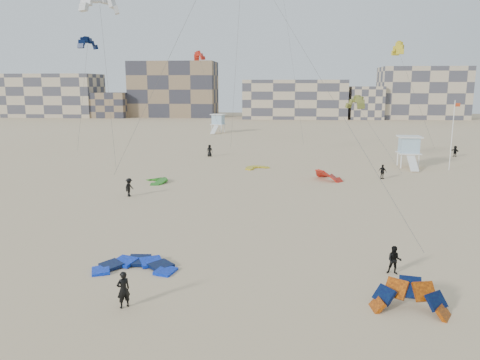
# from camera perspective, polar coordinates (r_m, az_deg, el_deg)

# --- Properties ---
(ground) EXTENTS (320.00, 320.00, 0.00)m
(ground) POSITION_cam_1_polar(r_m,az_deg,el_deg) (25.47, -11.25, -12.61)
(ground) COLOR #CDB18A
(ground) RESTS_ON ground
(kite_ground_blue) EXTENTS (4.54, 4.74, 1.02)m
(kite_ground_blue) POSITION_cam_1_polar(r_m,az_deg,el_deg) (27.83, -12.65, -10.55)
(kite_ground_blue) COLOR #0E39F5
(kite_ground_blue) RESTS_ON ground
(kite_ground_orange) EXTENTS (3.97, 3.96, 3.44)m
(kite_ground_orange) POSITION_cam_1_polar(r_m,az_deg,el_deg) (23.93, 19.92, -14.76)
(kite_ground_orange) COLOR #DD5B07
(kite_ground_orange) RESTS_ON ground
(kite_ground_green) EXTENTS (4.43, 4.32, 1.32)m
(kite_ground_green) POSITION_cam_1_polar(r_m,az_deg,el_deg) (51.50, -10.18, -0.26)
(kite_ground_green) COLOR #2C7713
(kite_ground_green) RESTS_ON ground
(kite_ground_red_far) EXTENTS (5.04, 4.98, 3.44)m
(kite_ground_red_far) POSITION_cam_1_polar(r_m,az_deg,el_deg) (52.98, 10.69, 0.05)
(kite_ground_red_far) COLOR red
(kite_ground_red_far) RESTS_ON ground
(kite_ground_yellow) EXTENTS (4.19, 4.22, 0.55)m
(kite_ground_yellow) POSITION_cam_1_polar(r_m,az_deg,el_deg) (59.08, 2.03, 1.41)
(kite_ground_yellow) COLOR gold
(kite_ground_yellow) RESTS_ON ground
(kitesurfer_main) EXTENTS (0.77, 0.76, 1.79)m
(kitesurfer_main) POSITION_cam_1_polar(r_m,az_deg,el_deg) (23.17, -14.03, -12.83)
(kitesurfer_main) COLOR black
(kitesurfer_main) RESTS_ON ground
(kitesurfer_b) EXTENTS (0.90, 0.78, 1.61)m
(kitesurfer_b) POSITION_cam_1_polar(r_m,az_deg,el_deg) (27.59, 18.31, -9.27)
(kitesurfer_b) COLOR black
(kitesurfer_b) RESTS_ON ground
(kitesurfer_c) EXTENTS (0.92, 1.26, 1.75)m
(kitesurfer_c) POSITION_cam_1_polar(r_m,az_deg,el_deg) (45.27, -13.35, -0.87)
(kitesurfer_c) COLOR black
(kitesurfer_c) RESTS_ON ground
(kitesurfer_d) EXTENTS (0.99, 0.92, 1.64)m
(kitesurfer_d) POSITION_cam_1_polar(r_m,az_deg,el_deg) (54.66, 16.99, 0.97)
(kitesurfer_d) COLOR black
(kitesurfer_d) RESTS_ON ground
(kitesurfer_e) EXTENTS (0.98, 0.77, 1.76)m
(kitesurfer_e) POSITION_cam_1_polar(r_m,az_deg,el_deg) (69.11, -3.73, 3.60)
(kitesurfer_e) COLOR black
(kitesurfer_e) RESTS_ON ground
(kitesurfer_f) EXTENTS (1.08, 1.57, 1.63)m
(kitesurfer_f) POSITION_cam_1_polar(r_m,az_deg,el_deg) (75.77, 24.74, 3.21)
(kitesurfer_f) COLOR black
(kitesurfer_f) RESTS_ON ground
(kite_fly_grey) EXTENTS (5.69, 5.70, 19.29)m
(kite_fly_grey) POSITION_cam_1_polar(r_m,az_deg,el_deg) (55.45, -16.73, 19.79)
(kite_fly_grey) COLOR white
(kite_fly_grey) RESTS_ON ground
(kite_fly_olive) EXTENTS (5.69, 14.21, 8.26)m
(kite_fly_olive) POSITION_cam_1_polar(r_m,az_deg,el_deg) (63.70, 13.90, 9.06)
(kite_fly_olive) COLOR olive
(kite_fly_olive) RESTS_ON ground
(kite_fly_yellow) EXTENTS (8.35, 3.50, 15.35)m
(kite_fly_yellow) POSITION_cam_1_polar(r_m,az_deg,el_deg) (72.86, 18.69, 14.82)
(kite_fly_yellow) COLOR gold
(kite_fly_yellow) RESTS_ON ground
(kite_fly_navy) EXTENTS (4.62, 4.02, 16.03)m
(kite_fly_navy) POSITION_cam_1_polar(r_m,az_deg,el_deg) (70.57, -18.07, 15.46)
(kite_fly_navy) COLOR #041B3A
(kite_fly_navy) RESTS_ON ground
(kite_fly_red) EXTENTS (5.80, 4.03, 15.24)m
(kite_fly_red) POSITION_cam_1_polar(r_m,az_deg,el_deg) (83.07, -4.99, 14.76)
(kite_fly_red) COLOR red
(kite_fly_red) RESTS_ON ground
(lifeguard_tower_near) EXTENTS (2.88, 5.45, 3.98)m
(lifeguard_tower_near) POSITION_cam_1_polar(r_m,az_deg,el_deg) (63.68, 19.86, 3.26)
(lifeguard_tower_near) COLOR white
(lifeguard_tower_near) RESTS_ON ground
(lifeguard_tower_far) EXTENTS (3.38, 5.88, 4.10)m
(lifeguard_tower_far) POSITION_cam_1_polar(r_m,az_deg,el_deg) (104.33, -2.68, 6.90)
(lifeguard_tower_far) COLOR white
(lifeguard_tower_far) RESTS_ON ground
(flagpole) EXTENTS (0.69, 0.11, 8.53)m
(flagpole) POSITION_cam_1_polar(r_m,az_deg,el_deg) (63.05, 24.46, 5.13)
(flagpole) COLOR white
(flagpole) RESTS_ON ground
(condo_west_a) EXTENTS (30.00, 15.00, 14.00)m
(condo_west_a) POSITION_cam_1_polar(r_m,az_deg,el_deg) (170.62, -21.73, 9.55)
(condo_west_a) COLOR tan
(condo_west_a) RESTS_ON ground
(condo_west_b) EXTENTS (28.00, 14.00, 18.00)m
(condo_west_b) POSITION_cam_1_polar(r_m,az_deg,el_deg) (160.55, -8.06, 10.88)
(condo_west_b) COLOR #846B4F
(condo_west_b) RESTS_ON ground
(condo_mid) EXTENTS (32.00, 16.00, 12.00)m
(condo_mid) POSITION_cam_1_polar(r_m,az_deg,el_deg) (152.32, 6.64, 9.76)
(condo_mid) COLOR tan
(condo_mid) RESTS_ON ground
(condo_east) EXTENTS (26.00, 14.00, 16.00)m
(condo_east) POSITION_cam_1_polar(r_m,az_deg,el_deg) (160.14, 21.32, 9.86)
(condo_east) COLOR tan
(condo_east) RESTS_ON ground
(condo_fill_left) EXTENTS (12.00, 10.00, 8.00)m
(condo_fill_left) POSITION_cam_1_polar(r_m,az_deg,el_deg) (160.80, -15.54, 8.80)
(condo_fill_left) COLOR #846B4F
(condo_fill_left) RESTS_ON ground
(condo_fill_right) EXTENTS (10.00, 10.00, 10.00)m
(condo_fill_right) POSITION_cam_1_polar(r_m,az_deg,el_deg) (152.40, 15.05, 9.08)
(condo_fill_right) COLOR tan
(condo_fill_right) RESTS_ON ground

